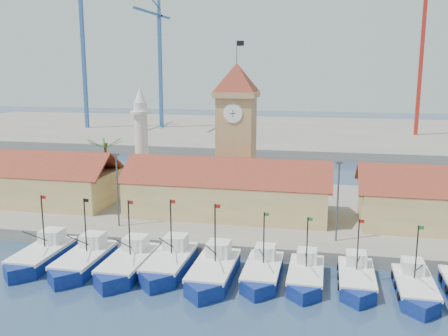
% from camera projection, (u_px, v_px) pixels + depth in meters
% --- Properties ---
extents(ground, '(400.00, 400.00, 0.00)m').
position_uv_depth(ground, '(186.00, 287.00, 47.53)').
color(ground, navy).
rests_on(ground, ground).
extents(quay, '(140.00, 32.00, 1.50)m').
position_uv_depth(quay, '(233.00, 210.00, 70.41)').
color(quay, gray).
rests_on(quay, ground).
extents(terminal, '(240.00, 80.00, 2.00)m').
position_uv_depth(terminal, '(286.00, 133.00, 152.87)').
color(terminal, gray).
rests_on(terminal, ground).
extents(boat_0, '(3.76, 10.29, 7.79)m').
position_uv_depth(boat_0, '(40.00, 257.00, 52.85)').
color(boat_0, navy).
rests_on(boat_0, ground).
extents(boat_1, '(3.76, 10.30, 7.80)m').
position_uv_depth(boat_1, '(83.00, 262.00, 51.55)').
color(boat_1, navy).
rests_on(boat_1, ground).
extents(boat_2, '(3.80, 10.40, 7.87)m').
position_uv_depth(boat_2, '(127.00, 266.00, 50.57)').
color(boat_2, navy).
rests_on(boat_2, ground).
extents(boat_3, '(3.80, 10.40, 7.87)m').
position_uv_depth(boat_3, '(169.00, 265.00, 50.84)').
color(boat_3, navy).
rests_on(boat_3, ground).
extents(boat_4, '(3.87, 10.59, 8.01)m').
position_uv_depth(boat_4, '(213.00, 273.00, 48.70)').
color(boat_4, navy).
rests_on(boat_4, ground).
extents(boat_5, '(3.43, 9.40, 7.11)m').
position_uv_depth(boat_5, '(262.00, 273.00, 48.86)').
color(boat_5, navy).
rests_on(boat_5, ground).
extents(boat_6, '(3.31, 9.08, 6.87)m').
position_uv_depth(boat_6, '(306.00, 277.00, 48.04)').
color(boat_6, navy).
rests_on(boat_6, ground).
extents(boat_7, '(3.32, 9.10, 6.88)m').
position_uv_depth(boat_7, '(357.00, 280.00, 47.32)').
color(boat_7, navy).
rests_on(boat_7, ground).
extents(boat_8, '(3.34, 9.16, 6.93)m').
position_uv_depth(boat_8, '(415.00, 290.00, 45.34)').
color(boat_8, navy).
rests_on(boat_8, ground).
extents(hall_left, '(31.20, 10.13, 7.61)m').
position_uv_depth(hall_left, '(12.00, 184.00, 72.38)').
color(hall_left, '#DEBF7A').
rests_on(hall_left, quay).
extents(hall_center, '(27.04, 10.13, 7.61)m').
position_uv_depth(hall_center, '(228.00, 195.00, 65.93)').
color(hall_center, '#DEBF7A').
rests_on(hall_center, quay).
extents(clock_tower, '(5.80, 5.80, 22.70)m').
position_uv_depth(clock_tower, '(236.00, 130.00, 70.11)').
color(clock_tower, tan).
rests_on(clock_tower, quay).
extents(minaret, '(3.00, 3.00, 16.30)m').
position_uv_depth(minaret, '(141.00, 140.00, 75.50)').
color(minaret, silver).
rests_on(minaret, quay).
extents(palm_tree, '(5.60, 5.03, 8.39)m').
position_uv_depth(palm_tree, '(106.00, 164.00, 75.28)').
color(palm_tree, brown).
rests_on(palm_tree, quay).
extents(lamp_posts, '(80.70, 0.25, 9.03)m').
position_uv_depth(lamp_posts, '(218.00, 192.00, 57.67)').
color(lamp_posts, '#3F3F44').
rests_on(lamp_posts, quay).
extents(crane_blue_far, '(1.00, 35.16, 49.37)m').
position_uv_depth(crane_blue_far, '(80.00, 37.00, 150.53)').
color(crane_blue_far, '#315B97').
rests_on(crane_blue_far, terminal).
extents(crane_blue_near, '(1.00, 30.38, 42.28)m').
position_uv_depth(crane_blue_near, '(159.00, 52.00, 153.04)').
color(crane_blue_near, '#315B97').
rests_on(crane_blue_near, terminal).
extents(crane_red_right, '(1.00, 33.12, 46.19)m').
position_uv_depth(crane_red_right, '(423.00, 41.00, 134.08)').
color(crane_red_right, '#B4251B').
rests_on(crane_red_right, terminal).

